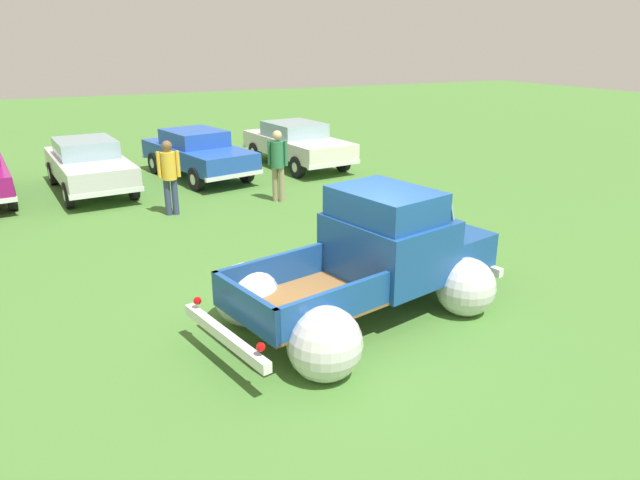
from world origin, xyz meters
TOP-DOWN VIEW (x-y plane):
  - ground_plane at (0.00, 0.00)m, footprint 80.00×80.00m
  - vintage_pickup_truck at (0.38, 0.08)m, footprint 4.92×3.51m
  - show_car_1 at (-2.86, 9.90)m, footprint 2.17×4.63m
  - show_car_2 at (0.26, 10.25)m, footprint 2.71×4.68m
  - show_car_3 at (3.64, 10.45)m, footprint 2.35×4.72m
  - spectator_0 at (1.44, 6.64)m, footprint 0.48×0.48m
  - spectator_1 at (-1.32, 6.65)m, footprint 0.54×0.40m

SIDE VIEW (x-z plane):
  - ground_plane at x=0.00m, z-range 0.00..0.00m
  - vintage_pickup_truck at x=0.38m, z-range -0.22..1.74m
  - show_car_2 at x=0.26m, z-range 0.07..1.50m
  - show_car_1 at x=-2.86m, z-range 0.07..1.50m
  - show_car_3 at x=3.64m, z-range 0.07..1.50m
  - spectator_1 at x=-1.32m, z-range 0.13..1.92m
  - spectator_0 at x=1.44m, z-range 0.14..1.99m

